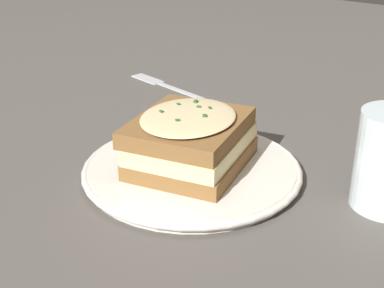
{
  "coord_description": "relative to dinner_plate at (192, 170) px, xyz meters",
  "views": [
    {
      "loc": [
        0.39,
        0.35,
        0.28
      ],
      "look_at": [
        -0.02,
        0.01,
        0.04
      ],
      "focal_mm": 50.0,
      "sensor_mm": 36.0,
      "label": 1
    }
  ],
  "objects": [
    {
      "name": "sandwich",
      "position": [
        0.0,
        -0.0,
        0.04
      ],
      "size": [
        0.16,
        0.14,
        0.06
      ],
      "rotation": [
        0.0,
        0.0,
        0.26
      ],
      "color": "brown",
      "rests_on": "dinner_plate"
    },
    {
      "name": "ground_plane",
      "position": [
        0.02,
        -0.01,
        -0.01
      ],
      "size": [
        2.4,
        2.4,
        0.0
      ],
      "primitive_type": "plane",
      "color": "#514C47"
    },
    {
      "name": "dinner_plate",
      "position": [
        0.0,
        0.0,
        0.0
      ],
      "size": [
        0.24,
        0.24,
        0.01
      ],
      "color": "silver",
      "rests_on": "ground_plane"
    },
    {
      "name": "fork",
      "position": [
        -0.22,
        -0.25,
        -0.01
      ],
      "size": [
        0.04,
        0.17,
        0.0
      ],
      "rotation": [
        0.0,
        0.0,
        2.99
      ],
      "color": "silver",
      "rests_on": "ground_plane"
    }
  ]
}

